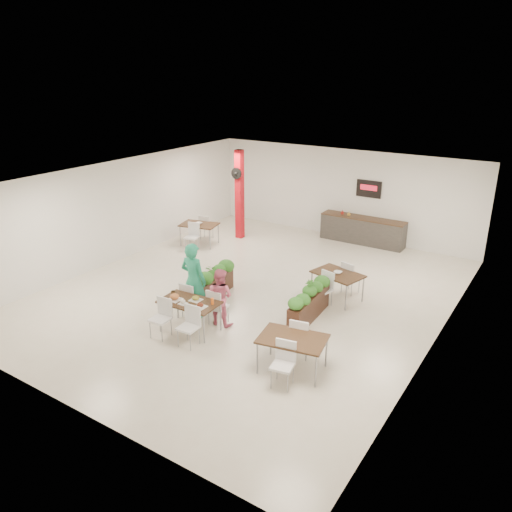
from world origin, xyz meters
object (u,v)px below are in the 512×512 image
Objects in this scene: red_column at (239,194)px; main_table at (189,306)px; diner_woman at (220,297)px; planter_left at (213,281)px; side_table_b at (338,277)px; side_table_c at (293,343)px; planter_right at (309,301)px; diner_man at (194,280)px; side_table_a at (199,227)px; service_counter at (362,230)px.

main_table is (2.96, -6.35, -1.01)m from red_column.
planter_left is (-1.05, 1.07, -0.22)m from diner_woman.
side_table_b is 3.67m from side_table_c.
side_table_b is at bearing 86.23° from planter_right.
side_table_b is at bearing -136.18° from diner_man.
planter_left is at bearing -134.57° from side_table_b.
planter_left is (-0.25, 1.07, -0.46)m from diner_man.
diner_woman is at bearing -45.51° from planter_left.
side_table_b is at bearing -27.57° from side_table_a.
diner_woman is (0.80, 0.00, -0.24)m from diner_man.
service_counter is 1.78× the size of main_table.
service_counter is at bearing -98.05° from diner_woman.
diner_man reaches higher than planter_left.
diner_woman is at bearing -108.66° from side_table_b.
main_table is at bearing 117.46° from diner_man.
main_table is 1.01× the size of side_table_c.
side_table_c is (0.74, -2.17, 0.13)m from planter_right.
diner_woman is 0.86× the size of side_table_a.
side_table_b is (2.86, 1.74, 0.14)m from planter_left.
diner_woman is (-0.62, -7.56, 0.22)m from service_counter.
planter_right is (2.76, 0.29, 0.01)m from planter_left.
planter_left is 3.35m from side_table_b.
service_counter is (4.00, 1.86, -1.15)m from red_column.
main_table is 2.86m from side_table_c.
diner_man is at bearing -100.67° from service_counter.
service_counter is 7.59m from diner_woman.
planter_right is at bearing -154.84° from diner_man.
side_table_c is (1.82, -8.37, 0.15)m from service_counter.
diner_woman reaches higher than planter_right.
side_table_c is at bearing -77.73° from service_counter.
side_table_b is at bearing 57.40° from main_table.
red_column reaches higher than diner_woman.
red_column is 1.91× the size of side_table_b.
red_column is 1.59× the size of planter_right.
diner_man is at bearing -76.82° from planter_left.
side_table_c is at bearing 162.68° from diner_man.
planter_right reaches higher than planter_left.
red_column is 4.56m from service_counter.
planter_right is at bearing 43.58° from main_table.
main_table is 0.88× the size of diner_man.
planter_left is 1.09× the size of side_table_c.
diner_man is 1.34× the size of diner_woman.
diner_man is at bearing -65.70° from red_column.
side_table_a is at bearing -117.87° from red_column.
side_table_a is (-4.12, 4.29, -0.08)m from diner_woman.
side_table_c is (2.86, -0.15, 0.00)m from main_table.
planter_left is at bearing -173.94° from planter_right.
side_table_a is (-5.83, 2.92, 0.13)m from planter_right.
service_counter reaches higher than diner_woman.
diner_man is at bearing 155.41° from side_table_c.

